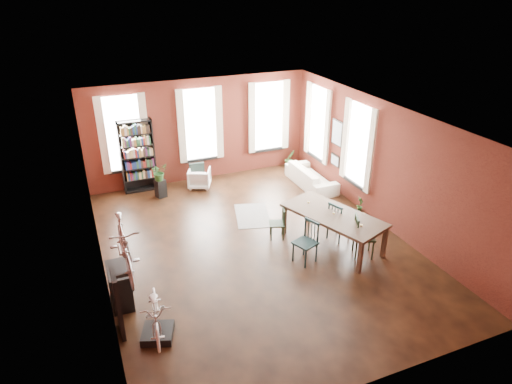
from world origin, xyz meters
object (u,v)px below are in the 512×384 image
white_armchair (199,177)px  bike_trainer (158,333)px  dining_chair_b (277,224)px  dining_chair_c (364,236)px  plant_stand (161,188)px  bicycle_floor (154,296)px  dining_chair_d (339,221)px  bookshelf (138,156)px  console_table (120,286)px  dining_table (332,229)px  cream_sofa (311,173)px  dining_chair_a (305,243)px

white_armchair → bike_trainer: 6.49m
dining_chair_b → dining_chair_c: 2.13m
plant_stand → bicycle_floor: 5.91m
dining_chair_c → dining_chair_d: (-0.13, 0.86, -0.01)m
bookshelf → console_table: (-1.28, -5.20, -0.70)m
dining_table → white_armchair: 4.89m
dining_chair_d → bookshelf: bearing=21.1°
dining_chair_d → console_table: 5.34m
dining_chair_c → white_armchair: bearing=50.0°
white_armchair → bicycle_floor: (-2.51, -5.96, 0.58)m
plant_stand → bicycle_floor: size_ratio=0.37×
bookshelf → bike_trainer: bearing=-97.2°
dining_chair_c → plant_stand: (-3.71, 4.92, -0.24)m
bookshelf → dining_chair_c: bearing=-53.4°
dining_table → cream_sofa: bearing=49.3°
cream_sofa → dining_chair_b: bearing=136.5°
dining_table → bookshelf: bearing=107.0°
dining_chair_b → dining_chair_c: bearing=65.0°
bookshelf → white_armchair: bookshelf is taller
bike_trainer → white_armchair: bearing=67.1°
dining_chair_d → bicycle_floor: (-4.84, -1.68, 0.41)m
bike_trainer → plant_stand: bearing=77.5°
bike_trainer → plant_stand: (1.27, 5.76, 0.19)m
dining_chair_a → plant_stand: size_ratio=1.83×
white_armchair → cream_sofa: 3.46m
dining_chair_b → dining_chair_d: size_ratio=0.80×
white_armchair → bookshelf: bearing=8.5°
plant_stand → dining_chair_a: bearing=-63.3°
white_armchair → bicycle_floor: bicycle_floor is taller
dining_chair_a → white_armchair: (-1.08, 4.85, -0.17)m
dining_chair_b → plant_stand: bearing=-128.2°
bike_trainer → bicycle_floor: bearing=44.7°
dining_chair_b → bookshelf: (-2.65, 4.13, 0.70)m
white_armchair → bike_trainer: (-2.53, -5.98, -0.25)m
dining_chair_c → dining_chair_d: size_ratio=1.02×
dining_chair_a → dining_chair_c: dining_chair_c is taller
dining_chair_c → dining_chair_d: bearing=33.3°
bike_trainer → plant_stand: plant_stand is taller
bike_trainer → console_table: 1.38m
dining_chair_d → bookshelf: (-4.04, 4.76, 0.60)m
dining_chair_c → bike_trainer: dining_chair_c is taller
console_table → bicycle_floor: size_ratio=0.53×
dining_chair_d → cream_sofa: dining_chair_d is taller
bicycle_floor → bookshelf: bearing=90.9°
dining_chair_d → dining_chair_a: bearing=95.4°
dining_chair_d → plant_stand: dining_chair_d is taller
dining_table → cream_sofa: 3.45m
bike_trainer → bicycle_floor: 0.83m
dining_chair_b → bookshelf: bookshelf is taller
plant_stand → white_armchair: bearing=9.9°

